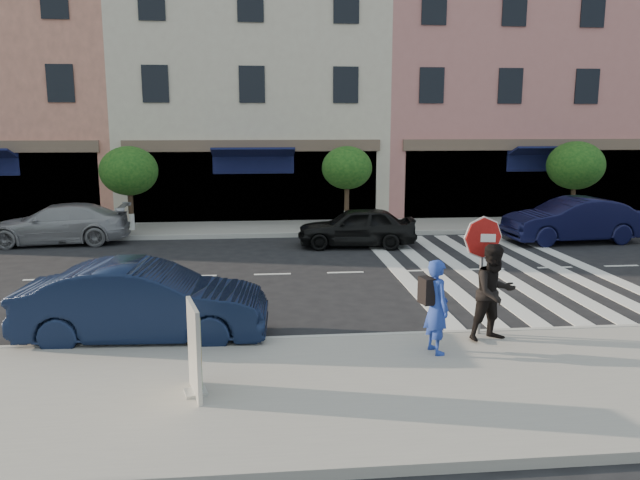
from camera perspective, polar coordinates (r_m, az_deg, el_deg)
The scene contains 17 objects.
ground at distance 13.12m, azimuth -3.93°, elevation -7.31°, with size 120.00×120.00×0.00m, color black.
sidewalk_near at distance 9.59m, azimuth -3.17°, elevation -13.81°, with size 60.00×4.50×0.15m, color gray.
sidewalk_far at distance 23.81m, azimuth -4.80°, elevation 1.05°, with size 60.00×3.00×0.15m, color gray.
building_west_mid at distance 31.47m, azimuth -26.44°, elevation 15.00°, with size 10.00×9.00×14.00m, color tan.
building_centre at distance 29.51m, azimuth -6.18°, elevation 13.46°, with size 11.00×9.00×11.00m, color beige.
building_east_mid at distance 31.86m, azimuth 16.69°, elevation 14.68°, with size 13.00×9.00×13.00m, color #BC746F.
street_tree_wb at distance 23.80m, azimuth -17.07°, elevation 6.03°, with size 2.10×2.10×3.06m.
street_tree_c at distance 23.58m, azimuth 2.48°, elevation 6.57°, with size 1.90×1.90×3.04m.
street_tree_ea at distance 26.40m, azimuth 22.32°, elevation 6.30°, with size 2.20×2.20×3.19m.
stop_sign at distance 11.77m, azimuth 14.65°, elevation -0.72°, with size 0.78×0.19×2.23m.
photographer at distance 10.86m, azimuth 10.62°, elevation -5.99°, with size 0.60×0.39×1.64m, color #203896.
walker at distance 11.68m, azimuth 15.64°, elevation -4.65°, with size 0.86×0.67×1.78m, color black.
poster_board at distance 9.31m, azimuth -11.39°, elevation -9.90°, with size 0.38×0.88×1.36m.
car_near_mid at distance 12.13m, azimuth -15.76°, elevation -5.51°, with size 1.59×4.55×1.50m, color black.
car_far_left at distance 22.85m, azimuth -22.81°, elevation 1.36°, with size 1.89×4.65×1.35m, color gray.
car_far_mid at distance 20.61m, azimuth 3.36°, elevation 1.21°, with size 1.56×3.88×1.32m, color black.
car_far_right at distance 22.98m, azimuth 22.05°, elevation 1.70°, with size 1.62×4.66×1.53m, color black.
Camera 1 is at (-0.36, -12.47, 4.05)m, focal length 35.00 mm.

